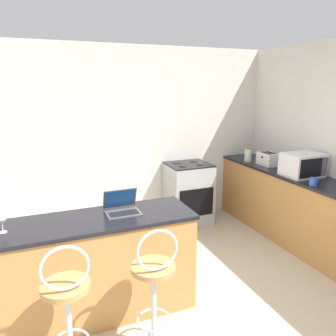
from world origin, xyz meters
The scene contains 12 objects.
wall_back centered at (0.00, 2.67, 1.30)m, with size 12.00×0.06×2.60m.
breakfast_bar centered at (-0.74, 0.80, 0.47)m, with size 1.72×0.58×0.93m.
counter_right centered at (1.95, 1.07, 0.47)m, with size 0.58×3.17×0.93m.
bar_stool_near centered at (-1.06, 0.20, 0.51)m, with size 0.40×0.40×1.06m.
bar_stool_far centered at (-0.43, 0.20, 0.51)m, with size 0.40×0.40×1.06m.
laptop centered at (-0.49, 0.86, 0.98)m, with size 0.31×0.27×0.20m.
microwave centered at (1.94, 1.20, 1.08)m, with size 0.48×0.37×0.29m.
toaster centered at (1.92, 1.85, 1.02)m, with size 0.22×0.30×0.18m.
stove_range centered at (0.89, 2.34, 0.47)m, with size 0.62×0.56×0.94m.
wine_glass_tall centered at (-1.46, 0.79, 1.05)m, with size 0.07×0.07×0.16m.
storage_jar centered at (1.80, 2.16, 1.04)m, with size 0.11×0.11×0.21m.
mug_blue centered at (1.74, 0.82, 0.98)m, with size 0.10×0.09×0.09m.
Camera 1 is at (-1.16, -1.88, 2.04)m, focal length 35.00 mm.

